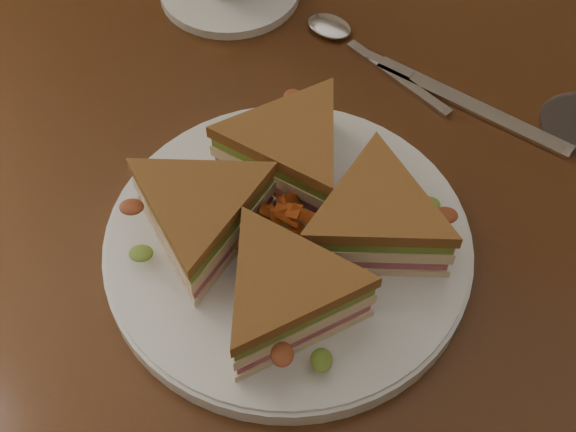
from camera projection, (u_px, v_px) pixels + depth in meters
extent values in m
cube|color=black|center=(302.00, 198.00, 0.71)|extent=(1.20, 0.80, 0.04)
cylinder|color=black|center=(152.00, 54.00, 1.36)|extent=(0.06, 0.06, 0.71)
cylinder|color=silver|center=(288.00, 246.00, 0.65)|extent=(0.30, 0.30, 0.02)
cube|color=silver|center=(398.00, 78.00, 0.77)|extent=(0.13, 0.04, 0.00)
ellipsoid|color=silver|center=(329.00, 27.00, 0.81)|extent=(0.05, 0.03, 0.01)
cube|color=silver|center=(472.00, 106.00, 0.75)|extent=(0.20, 0.02, 0.00)
cube|color=silver|center=(389.00, 67.00, 0.78)|extent=(0.05, 0.01, 0.00)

